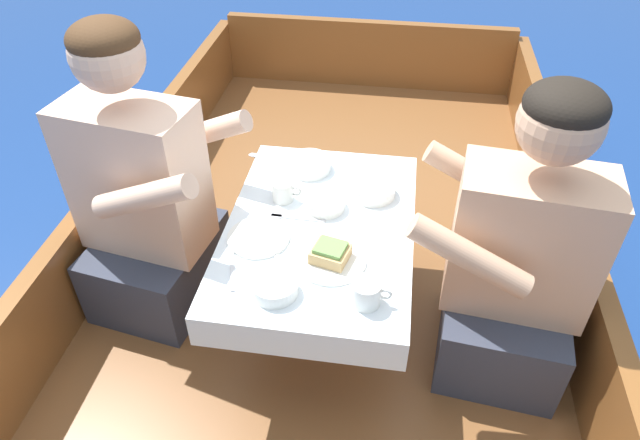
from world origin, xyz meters
TOP-DOWN VIEW (x-y plane):
  - ground_plane at (0.00, 0.00)m, footprint 60.00×60.00m
  - boat_deck at (0.00, 0.00)m, footprint 1.76×3.56m
  - gunwale_port at (-0.85, 0.00)m, footprint 0.06×3.56m
  - gunwale_starboard at (0.85, 0.00)m, footprint 0.06×3.56m
  - bow_coaming at (0.00, 1.75)m, footprint 1.64×0.06m
  - cockpit_table at (0.00, -0.13)m, footprint 0.57×0.84m
  - person_port at (-0.58, -0.07)m, footprint 0.57×0.51m
  - person_starboard at (0.58, -0.17)m, footprint 0.55×0.49m
  - plate_sandwich at (0.05, -0.28)m, footprint 0.20×0.20m
  - plate_bread at (-0.17, -0.22)m, footprint 0.18×0.18m
  - sandwich at (0.05, -0.28)m, footprint 0.12×0.11m
  - bowl_port_near at (0.15, 0.05)m, footprint 0.15×0.15m
  - bowl_starboard_near at (0.00, -0.04)m, footprint 0.13×0.13m
  - bowl_center_far at (-0.08, 0.17)m, footprint 0.15×0.15m
  - bowl_port_far at (-0.08, -0.42)m, footprint 0.12×0.12m
  - coffee_cup_port at (0.16, -0.42)m, footprint 0.11×0.08m
  - coffee_cup_starboard at (-0.13, -0.02)m, footprint 0.09×0.07m
  - utensil_fork_port at (-0.09, -0.10)m, footprint 0.17×0.02m
  - utensil_spoon_port at (-0.26, 0.20)m, footprint 0.15×0.11m
  - utensil_spoon_starboard at (-0.10, -0.28)m, footprint 0.08×0.16m
  - utensil_knife_port at (-0.21, -0.35)m, footprint 0.06×0.17m

SIDE VIEW (x-z plane):
  - ground_plane at x=0.00m, z-range 0.00..0.00m
  - boat_deck at x=0.00m, z-range 0.00..0.29m
  - gunwale_port at x=-0.85m, z-range 0.29..0.62m
  - gunwale_starboard at x=0.85m, z-range 0.29..0.62m
  - bow_coaming at x=0.00m, z-range 0.29..0.67m
  - cockpit_table at x=0.00m, z-range 0.46..0.89m
  - person_starboard at x=0.58m, z-range 0.20..1.16m
  - person_port at x=-0.58m, z-range 0.20..1.21m
  - utensil_knife_port at x=-0.21m, z-range 0.72..0.73m
  - utensil_fork_port at x=-0.09m, z-range 0.72..0.73m
  - utensil_spoon_port at x=-0.26m, z-range 0.72..0.73m
  - utensil_spoon_starboard at x=-0.10m, z-range 0.72..0.73m
  - plate_sandwich at x=0.05m, z-range 0.72..0.73m
  - plate_bread at x=-0.17m, z-range 0.72..0.73m
  - bowl_starboard_near at x=0.00m, z-range 0.73..0.77m
  - bowl_port_near at x=0.15m, z-range 0.73..0.77m
  - bowl_center_far at x=-0.08m, z-range 0.73..0.77m
  - bowl_port_far at x=-0.08m, z-range 0.73..0.77m
  - sandwich at x=0.05m, z-range 0.73..0.78m
  - coffee_cup_starboard at x=-0.13m, z-range 0.73..0.79m
  - coffee_cup_port at x=0.16m, z-range 0.73..0.80m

